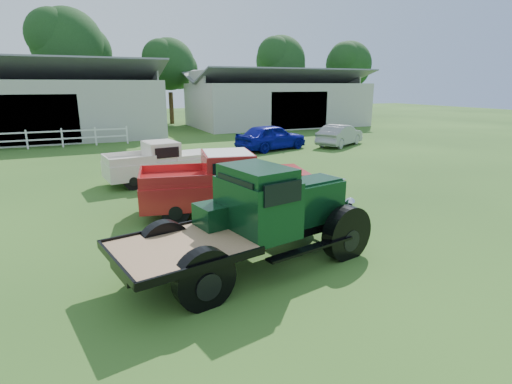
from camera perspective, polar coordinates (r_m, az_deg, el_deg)
name	(u,v)px	position (r m, az deg, el deg)	size (l,w,h in m)	color
ground	(268,244)	(10.19, 1.75, -7.45)	(120.00, 120.00, 0.00)	#27491A
shed_left	(30,100)	(34.59, -29.56, 11.37)	(18.80, 10.20, 5.60)	#A0A198
shed_right	(277,98)	(39.84, 2.98, 13.22)	(16.80, 9.20, 5.20)	#A0A198
fence_rail	(8,140)	(28.90, -31.90, 6.28)	(14.20, 0.16, 1.20)	white
tree_b	(70,64)	(42.49, -25.05, 16.25)	(6.90, 6.90, 11.50)	black
tree_c	(170,78)	(42.45, -12.21, 15.59)	(5.40, 5.40, 9.00)	black
tree_d	(280,75)	(47.89, 3.49, 16.40)	(6.00, 6.00, 10.00)	black
tree_e	(348,77)	(50.45, 12.99, 15.71)	(5.70, 5.70, 9.50)	black
vintage_flatbed	(253,218)	(8.63, -0.43, -3.72)	(5.66, 2.24, 2.24)	black
red_pickup	(225,182)	(12.42, -4.51, 1.38)	(5.32, 2.04, 1.94)	red
white_pickup	(160,162)	(16.86, -13.60, 4.14)	(4.46, 1.73, 1.64)	silver
misc_car_blue	(271,137)	(24.71, 2.20, 7.86)	(1.87, 4.64, 1.58)	#090D89
misc_car_grey	(340,135)	(26.97, 11.90, 7.95)	(1.46, 4.19, 1.38)	gray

